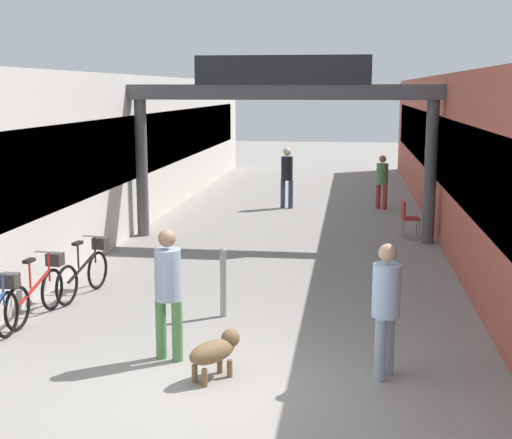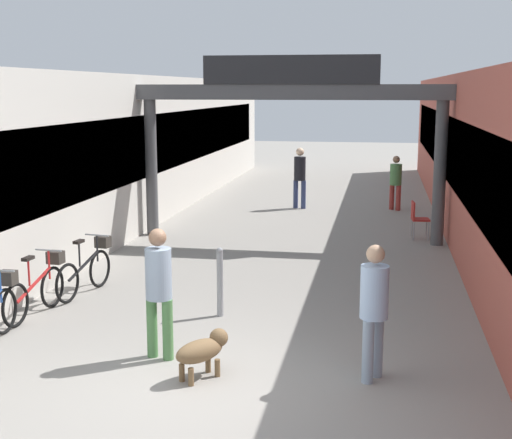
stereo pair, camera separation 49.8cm
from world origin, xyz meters
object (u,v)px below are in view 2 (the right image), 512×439
pedestrian_with_dog (159,285)px  bollard_post_metal (220,281)px  pedestrian_companion (374,304)px  cafe_chair_red_nearer (417,216)px  pedestrian_elderly_walking (300,174)px  bicycle_black_third (87,268)px  pedestrian_carrying_crate (396,179)px  bicycle_red_second (38,287)px  dog_on_leash (203,350)px

pedestrian_with_dog → bollard_post_metal: pedestrian_with_dog is taller
pedestrian_companion → cafe_chair_red_nearer: 8.56m
pedestrian_elderly_walking → bicycle_black_third: pedestrian_elderly_walking is taller
pedestrian_companion → pedestrian_carrying_crate: 12.59m
bicycle_red_second → pedestrian_elderly_walking: bearing=75.1°
pedestrian_with_dog → pedestrian_elderly_walking: size_ratio=0.97×
pedestrian_with_dog → dog_on_leash: pedestrian_with_dog is taller
pedestrian_with_dog → bicycle_black_third: (-2.15, 2.69, -0.56)m
pedestrian_carrying_crate → bollard_post_metal: (-2.82, -10.50, -0.34)m
pedestrian_carrying_crate → pedestrian_elderly_walking: 2.78m
pedestrian_with_dog → bollard_post_metal: 1.94m
bicycle_black_third → pedestrian_with_dog: bearing=-51.4°
bicycle_red_second → cafe_chair_red_nearer: size_ratio=1.90×
pedestrian_carrying_crate → pedestrian_elderly_walking: bearing=-175.8°
bollard_post_metal → pedestrian_with_dog: bearing=-101.6°
bicycle_red_second → bollard_post_metal: 2.84m
bollard_post_metal → pedestrian_elderly_walking: bearing=89.7°
pedestrian_elderly_walking → bollard_post_metal: pedestrian_elderly_walking is taller
pedestrian_with_dog → pedestrian_carrying_crate: size_ratio=1.10×
pedestrian_with_dog → pedestrian_elderly_walking: 12.16m
pedestrian_with_dog → cafe_chair_red_nearer: bearing=66.3°
pedestrian_elderly_walking → dog_on_leash: (0.29, -12.67, -0.68)m
pedestrian_with_dog → pedestrian_companion: size_ratio=1.03×
bicycle_red_second → cafe_chair_red_nearer: 9.15m
pedestrian_elderly_walking → bollard_post_metal: size_ratio=1.64×
pedestrian_companion → bollard_post_metal: 3.18m
pedestrian_with_dog → cafe_chair_red_nearer: 9.06m
pedestrian_with_dog → bicycle_black_third: pedestrian_with_dog is taller
pedestrian_companion → bicycle_black_third: 5.72m
pedestrian_carrying_crate → bicycle_red_second: pedestrian_carrying_crate is taller
pedestrian_companion → pedestrian_carrying_crate: (0.45, 12.58, -0.06)m
pedestrian_elderly_walking → bicycle_black_third: size_ratio=1.07×
pedestrian_companion → bicycle_black_third: bearing=149.2°
pedestrian_with_dog → bicycle_red_second: (-2.42, 1.43, -0.56)m
pedestrian_carrying_crate → bicycle_black_third: pedestrian_carrying_crate is taller
pedestrian_elderly_walking → bicycle_red_second: (-2.85, -10.72, -0.60)m
pedestrian_companion → bicycle_black_third: (-4.90, 2.92, -0.52)m
pedestrian_elderly_walking → cafe_chair_red_nearer: size_ratio=2.01×
dog_on_leash → bollard_post_metal: bollard_post_metal is taller
pedestrian_with_dog → bicycle_red_second: size_ratio=1.03×
pedestrian_elderly_walking → dog_on_leash: 12.70m
bicycle_black_third → pedestrian_elderly_walking: bearing=74.8°
pedestrian_with_dog → pedestrian_elderly_walking: pedestrian_elderly_walking is taller
pedestrian_carrying_crate → pedestrian_elderly_walking: pedestrian_elderly_walking is taller
pedestrian_with_dog → bicycle_black_third: bearing=128.6°
pedestrian_companion → bollard_post_metal: pedestrian_companion is taller
dog_on_leash → bollard_post_metal: size_ratio=0.71×
bicycle_black_third → cafe_chair_red_nearer: bearing=44.0°
pedestrian_elderly_walking → bollard_post_metal: 10.30m
bicycle_red_second → cafe_chair_red_nearer: (6.06, 6.85, 0.10)m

